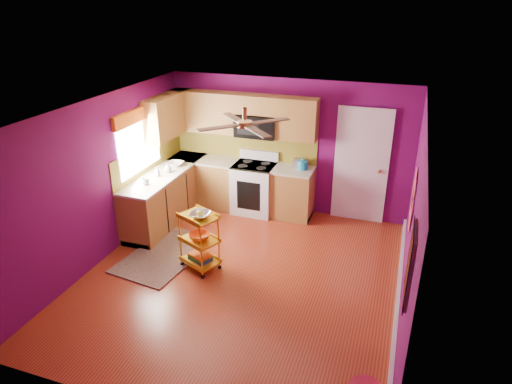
% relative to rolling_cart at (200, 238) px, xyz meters
% --- Properties ---
extents(ground, '(5.00, 5.00, 0.00)m').
position_rel_rolling_cart_xyz_m(ground, '(0.68, -0.05, -0.51)').
color(ground, maroon).
rests_on(ground, ground).
extents(room_envelope, '(4.54, 5.04, 2.52)m').
position_rel_rolling_cart_xyz_m(room_envelope, '(0.71, -0.05, 1.12)').
color(room_envelope, '#630B53').
rests_on(room_envelope, ground).
extents(lower_cabinets, '(2.81, 2.31, 0.94)m').
position_rel_rolling_cart_xyz_m(lower_cabinets, '(-0.67, 1.77, -0.07)').
color(lower_cabinets, brown).
rests_on(lower_cabinets, ground).
extents(electric_range, '(0.76, 0.66, 1.13)m').
position_rel_rolling_cart_xyz_m(electric_range, '(0.13, 2.13, -0.02)').
color(electric_range, white).
rests_on(electric_range, ground).
extents(upper_cabinetry, '(2.80, 2.30, 1.26)m').
position_rel_rolling_cart_xyz_m(upper_cabinetry, '(-0.56, 2.13, 1.29)').
color(upper_cabinetry, brown).
rests_on(upper_cabinetry, ground).
extents(left_window, '(0.08, 1.35, 1.08)m').
position_rel_rolling_cart_xyz_m(left_window, '(-1.54, 1.00, 1.23)').
color(left_window, white).
rests_on(left_window, ground).
extents(panel_door, '(0.95, 0.11, 2.15)m').
position_rel_rolling_cart_xyz_m(panel_door, '(2.03, 2.42, 0.52)').
color(panel_door, white).
rests_on(panel_door, ground).
extents(right_wall_art, '(0.04, 2.74, 1.04)m').
position_rel_rolling_cart_xyz_m(right_wall_art, '(2.91, -0.38, 0.94)').
color(right_wall_art, black).
rests_on(right_wall_art, ground).
extents(ceiling_fan, '(1.01, 1.01, 0.26)m').
position_rel_rolling_cart_xyz_m(ceiling_fan, '(0.68, 0.15, 1.78)').
color(ceiling_fan, '#BF8C3F').
rests_on(ceiling_fan, ground).
extents(shag_rug, '(1.20, 1.75, 0.02)m').
position_rel_rolling_cart_xyz_m(shag_rug, '(-0.70, 0.14, -0.50)').
color(shag_rug, black).
rests_on(shag_rug, ground).
extents(rolling_cart, '(0.66, 0.59, 0.99)m').
position_rel_rolling_cart_xyz_m(rolling_cart, '(0.00, 0.00, 0.00)').
color(rolling_cart, gold).
rests_on(rolling_cart, ground).
extents(teal_kettle, '(0.18, 0.18, 0.21)m').
position_rel_rolling_cart_xyz_m(teal_kettle, '(1.03, 2.20, 0.52)').
color(teal_kettle, teal).
rests_on(teal_kettle, lower_cabinets).
extents(toaster, '(0.22, 0.15, 0.18)m').
position_rel_rolling_cart_xyz_m(toaster, '(0.94, 2.26, 0.52)').
color(toaster, beige).
rests_on(toaster, lower_cabinets).
extents(soap_bottle_a, '(0.08, 0.08, 0.17)m').
position_rel_rolling_cart_xyz_m(soap_bottle_a, '(-1.28, 1.05, 0.52)').
color(soap_bottle_a, '#EA3F72').
rests_on(soap_bottle_a, lower_cabinets).
extents(soap_bottle_b, '(0.13, 0.13, 0.17)m').
position_rel_rolling_cart_xyz_m(soap_bottle_b, '(-1.20, 1.28, 0.52)').
color(soap_bottle_b, white).
rests_on(soap_bottle_b, lower_cabinets).
extents(counter_dish, '(0.28, 0.28, 0.07)m').
position_rel_rolling_cart_xyz_m(counter_dish, '(-1.23, 1.62, 0.47)').
color(counter_dish, white).
rests_on(counter_dish, lower_cabinets).
extents(counter_cup, '(0.13, 0.13, 0.10)m').
position_rel_rolling_cart_xyz_m(counter_cup, '(-1.28, 0.67, 0.48)').
color(counter_cup, white).
rests_on(counter_cup, lower_cabinets).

